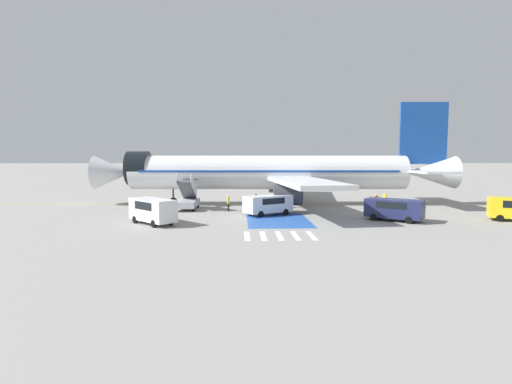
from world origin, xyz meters
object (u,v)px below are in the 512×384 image
Objects in this scene: ground_crew_1 at (228,202)px; ground_crew_3 at (256,200)px; airliner at (274,172)px; boarding_stairs_forward at (187,200)px; service_van_1 at (153,209)px; service_van_3 at (268,203)px; baggage_cart at (396,210)px; ground_crew_2 at (376,200)px; service_van_0 at (394,208)px; fuel_tanker at (304,178)px; ground_crew_0 at (385,199)px.

ground_crew_3 is at bearing 106.82° from ground_crew_1.
airliner is 11.21m from boarding_stairs_forward.
service_van_1 is 11.51m from service_van_3.
service_van_1 is at bearing -97.99° from boarding_stairs_forward.
ground_crew_1 is at bearing -158.35° from baggage_cart.
boarding_stairs_forward is 1.09× the size of service_van_1.
ground_crew_3 reaches higher than baggage_cart.
service_van_3 is at bearing -68.22° from ground_crew_3.
airliner reaches higher than service_van_3.
service_van_1 is at bearing -138.51° from baggage_cart.
ground_crew_2 is at bearing 0.40° from boarding_stairs_forward.
service_van_3 is 4.70m from ground_crew_3.
boarding_stairs_forward is 3.05× the size of ground_crew_1.
service_van_0 is 1.75× the size of baggage_cart.
airliner is 27.34m from fuel_tanker.
ground_crew_0 is at bearing 25.98° from ground_crew_2.
airliner is 9.03× the size of service_van_1.
fuel_tanker is 36.16m from service_van_3.
airliner reaches higher than boarding_stairs_forward.
airliner is at bearing 125.64° from ground_crew_1.
ground_crew_3 is at bearing 91.64° from service_van_0.
ground_crew_0 is (0.23, 3.87, 0.75)m from baggage_cart.
ground_crew_1 is at bearing 57.75° from ground_crew_0.
ground_crew_2 is (16.42, 1.06, -0.01)m from ground_crew_1.
fuel_tanker is at bearing 80.10° from ground_crew_3.
ground_crew_1 is (-17.58, 1.66, 0.75)m from baggage_cart.
fuel_tanker is 32.08m from ground_crew_3.
service_van_1 is 2.82× the size of ground_crew_2.
ground_crew_2 is (11.03, -4.91, -2.92)m from airliner.
fuel_tanker is 1.81× the size of service_van_3.
service_van_1 is 1.62× the size of baggage_cart.
service_van_3 is at bearing 173.80° from airliner.
ground_crew_0 is 1.01× the size of ground_crew_2.
ground_crew_2 is (1.14, 8.01, -0.20)m from service_van_0.
ground_crew_1 is 3.46m from ground_crew_3.
airliner is at bearing 33.83° from ground_crew_0.
ground_crew_0 is 17.94m from ground_crew_1.
airliner is at bearing 25.13° from boarding_stairs_forward.
service_van_3 is (10.40, 4.93, -0.13)m from service_van_1.
airliner is 25.49× the size of ground_crew_2.
airliner is at bearing 175.00° from baggage_cart.
ground_crew_3 is (-14.55, 3.35, 0.74)m from baggage_cart.
service_van_0 is 5.83m from baggage_cart.
boarding_stairs_forward reaches higher than ground_crew_1.
service_van_1 is at bearing 129.11° from service_van_0.
boarding_stairs_forward is 22.40m from ground_crew_0.
fuel_tanker is at bearing -14.90° from airliner.
baggage_cart is (12.19, -7.63, -3.66)m from airliner.
fuel_tanker is at bearing 39.44° from service_van_0.
ground_crew_1 is (-15.28, 6.95, -0.19)m from service_van_0.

